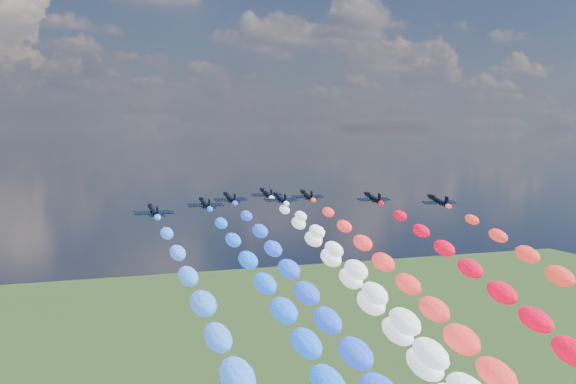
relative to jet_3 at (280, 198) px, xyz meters
name	(u,v)px	position (x,y,z in m)	size (l,w,h in m)	color
jet_0	(154,211)	(-33.05, -17.06, 0.00)	(7.81, 10.48, 2.31)	black
jet_1	(205,203)	(-19.76, -5.98, 0.00)	(7.81, 10.48, 2.31)	black
trail_1	(315,376)	(-19.76, -71.10, -18.55)	(5.94, 127.45, 41.41)	#145BFF
jet_2	(230,198)	(-11.11, 4.60, 0.00)	(7.81, 10.48, 2.31)	black
trail_2	(341,350)	(-11.11, -60.52, -18.55)	(5.94, 127.45, 41.41)	blue
jet_3	(280,198)	(0.00, 0.00, 0.00)	(7.81, 10.48, 2.31)	black
trail_3	(417,351)	(0.00, -65.12, -18.55)	(5.94, 127.45, 41.41)	white
jet_4	(266,193)	(1.10, 13.85, 0.00)	(7.81, 10.48, 2.31)	black
trail_4	(383,328)	(1.10, -51.27, -18.55)	(5.94, 127.45, 41.41)	white
jet_5	(307,195)	(8.87, 5.30, 0.00)	(7.81, 10.48, 2.31)	black
trail_5	(447,337)	(8.87, -59.82, -18.55)	(5.94, 127.45, 41.41)	red
jet_6	(373,198)	(21.17, -6.57, 0.00)	(7.81, 10.48, 2.31)	black
trail_6	(554,349)	(21.17, -71.69, -18.55)	(5.94, 127.45, 41.41)	red
jet_7	(438,201)	(32.01, -18.29, 0.00)	(7.81, 10.48, 2.31)	black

